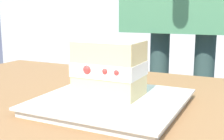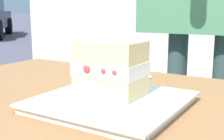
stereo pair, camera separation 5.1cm
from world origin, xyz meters
The scene contains 3 objects.
dessert_plate centered at (-0.17, 0.10, 0.73)m, with size 0.24×0.24×0.02m.
cake_slice centered at (-0.18, 0.11, 0.79)m, with size 0.12×0.09×0.10m.
dessert_fork centered at (-0.29, 0.30, 0.73)m, with size 0.17×0.07×0.01m.
Camera 1 is at (0.05, -0.35, 0.89)m, focal length 48.25 mm.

